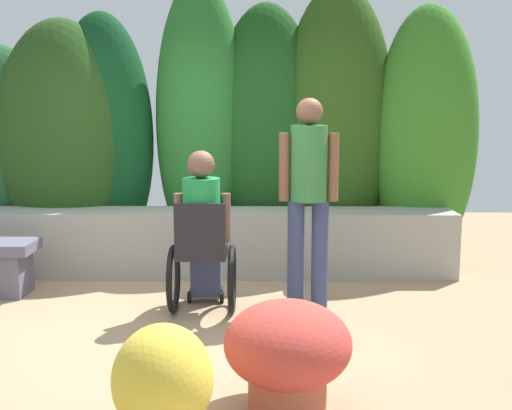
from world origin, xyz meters
name	(u,v)px	position (x,y,z in m)	size (l,w,h in m)	color
ground_plane	(179,327)	(0.00, 0.00, 0.00)	(10.89, 10.89, 0.00)	tan
stone_retaining_wall	(199,242)	(0.00, 1.59, 0.33)	(5.10, 0.56, 0.65)	#9C9B92
hedge_backdrop	(198,136)	(-0.06, 2.24, 1.37)	(5.69, 1.10, 3.04)	#23592D
person_in_wheelchair	(203,237)	(0.15, 0.40, 0.62)	(0.53, 0.66, 1.33)	black
person_standing_companion	(309,188)	(1.02, 0.52, 1.01)	(0.49, 0.30, 1.74)	#374069
flower_pot_red_accent	(163,391)	(0.17, -1.79, 0.32)	(0.49, 0.49, 0.65)	#595756
flower_pot_small_foreground	(288,351)	(0.78, -1.31, 0.33)	(0.71, 0.71, 0.61)	#AC543C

